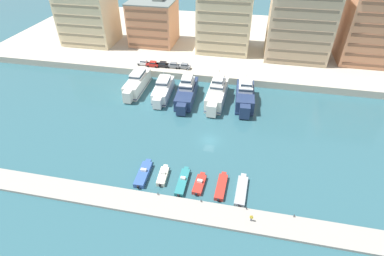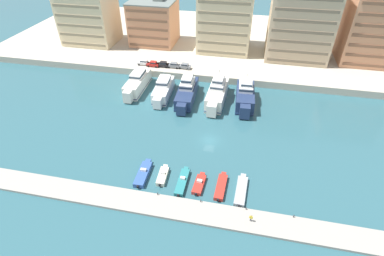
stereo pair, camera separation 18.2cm
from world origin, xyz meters
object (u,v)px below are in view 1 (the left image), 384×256
Objects in this scene: yacht_navy_center at (245,96)px; motorboat_red_center at (221,187)px; motorboat_blue_far_left at (144,174)px; pedestrian_near_edge at (251,218)px; yacht_ivory_far_left at (137,83)px; motorboat_red_center_left at (200,184)px; car_white_far_left at (143,62)px; motorboat_grey_center_right at (241,190)px; yacht_ivory_center_left at (217,93)px; motorboat_cream_left at (163,176)px; car_red_left at (153,64)px; car_grey_center at (184,66)px; yacht_white_left at (163,90)px; car_grey_center_left at (173,65)px; motorboat_teal_mid_left at (183,182)px; yacht_navy_mid_left at (187,92)px; car_black_mid_left at (163,64)px.

yacht_navy_center reaches higher than motorboat_red_center.
motorboat_blue_far_left is 5.14× the size of pedestrian_near_edge.
yacht_ivory_far_left is 43.29m from motorboat_red_center_left.
motorboat_red_center_left is 55.41m from car_white_far_left.
motorboat_red_center_left is at bearing -179.36° from motorboat_grey_center_right.
yacht_ivory_center_left reaches higher than motorboat_cream_left.
car_red_left is at bearing 125.08° from motorboat_grey_center_right.
yacht_ivory_center_left reaches higher than car_grey_center.
car_red_left reaches higher than motorboat_cream_left.
yacht_white_left is 39.21m from motorboat_red_center.
yacht_navy_center is 2.16× the size of motorboat_red_center.
yacht_navy_center reaches higher than motorboat_blue_far_left.
yacht_ivory_center_left is 3.04× the size of motorboat_cream_left.
yacht_ivory_far_left is at bearing -122.20° from car_grey_center_left.
yacht_navy_center reaches higher than yacht_ivory_far_left.
car_red_left is at bearing 105.09° from motorboat_blue_far_left.
car_red_left is at bearing 118.18° from yacht_white_left.
pedestrian_near_edge is at bearing -62.63° from car_grey_center_left.
motorboat_red_center is (16.39, -0.19, -0.12)m from motorboat_blue_far_left.
yacht_navy_center reaches higher than car_white_far_left.
motorboat_cream_left is 16.27m from motorboat_grey_center_right.
pedestrian_near_edge is at bearing -25.94° from motorboat_teal_mid_left.
motorboat_grey_center_right is (4.02, -0.09, -0.04)m from motorboat_red_center.
yacht_white_left reaches higher than car_red_left.
yacht_navy_mid_left reaches higher than motorboat_grey_center_right.
yacht_ivory_far_left is 2.21× the size of motorboat_red_center.
motorboat_red_center_left is (3.47, 0.09, -0.02)m from motorboat_teal_mid_left.
yacht_white_left is at bearing 112.30° from motorboat_teal_mid_left.
car_grey_center is at bearing 3.13° from car_red_left.
motorboat_blue_far_left is 0.94× the size of motorboat_grey_center_right.
motorboat_red_center is at bearing 1.99° from motorboat_teal_mid_left.
car_white_far_left is (-24.63, 47.77, 2.76)m from motorboat_teal_mid_left.
yacht_ivory_center_left is 33.52m from motorboat_teal_mid_left.
car_grey_center_left is at bearing 101.80° from motorboat_cream_left.
motorboat_blue_far_left is at bearing -87.68° from car_grey_center.
yacht_ivory_far_left is at bearing -132.45° from car_grey_center.
motorboat_teal_mid_left is 49.84m from car_grey_center_left.
yacht_white_left reaches higher than car_grey_center.
car_grey_center_left reaches higher than pedestrian_near_edge.
yacht_ivory_far_left is at bearing -109.44° from car_black_mid_left.
yacht_navy_mid_left reaches higher than pedestrian_near_edge.
motorboat_teal_mid_left is 3.48m from motorboat_red_center_left.
motorboat_blue_far_left reaches higher than motorboat_red_center_left.
yacht_navy_center is 35.89m from motorboat_cream_left.
car_grey_center is (-22.33, 47.60, 2.82)m from motorboat_grey_center_right.
yacht_white_left is at bearing -178.93° from yacht_ivory_center_left.
yacht_white_left is 3.77× the size of car_grey_center.
motorboat_red_center is at bearing -66.30° from yacht_navy_mid_left.
car_black_mid_left is (-11.41, 14.91, 0.80)m from yacht_navy_mid_left.
car_grey_center_left is at bearing 96.83° from motorboat_blue_far_left.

